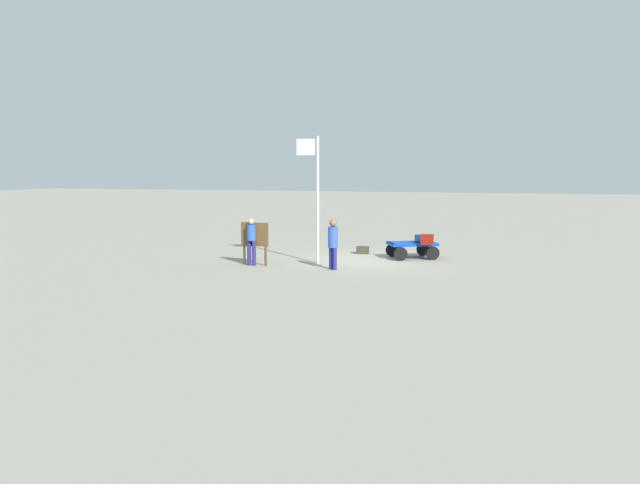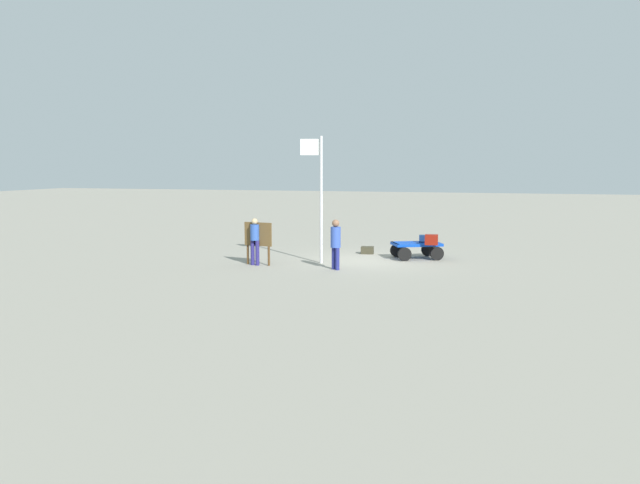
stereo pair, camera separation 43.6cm
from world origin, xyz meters
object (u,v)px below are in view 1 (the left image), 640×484
Objects in this scene: luggage_cart at (412,247)px; suitcase_grey at (363,250)px; suitcase_tan at (427,239)px; suitcase_navy at (423,239)px; flagpole at (315,189)px; signboard at (255,237)px; worker_trailing at (251,239)px; worker_lead at (333,241)px.

luggage_cart is 3.89× the size of suitcase_grey.
luggage_cart is 4.26× the size of suitcase_tan.
suitcase_navy is 1.36× the size of suitcase_tan.
flagpole reaches higher than suitcase_tan.
suitcase_tan is at bearing -155.36° from signboard.
suitcase_tan reaches higher than suitcase_navy.
suitcase_navy reaches higher than luggage_cart.
worker_trailing is 1.10× the size of signboard.
worker_lead is 0.38× the size of flagpole.
flagpole is at bearing -151.11° from worker_trailing.
worker_trailing is at bearing 51.48° from suitcase_grey.
signboard reaches higher than suitcase_navy.
luggage_cart is at bearing -148.39° from worker_trailing.
suitcase_tan is 4.05m from worker_lead.
suitcase_navy is 1.24× the size of suitcase_grey.
suitcase_navy is at bearing -126.52° from worker_lead.
suitcase_grey is at bearing -13.17° from suitcase_navy.
flagpole is at bearing 33.25° from luggage_cart.
suitcase_tan is (-0.62, 0.48, 0.35)m from luggage_cart.
suitcase_grey is at bearing -25.37° from suitcase_tan.
worker_lead is 2.88m from signboard.
worker_trailing is 0.13m from signboard.
suitcase_navy is 4.66m from flagpole.
suitcase_grey is at bearing -92.83° from worker_lead.
flagpole is at bearing 22.90° from suitcase_tan.
worker_lead is at bearing 175.44° from signboard.
luggage_cart is 0.86m from suitcase_tan.
worker_trailing is (3.17, 3.98, 0.80)m from suitcase_grey.
suitcase_tan is 6.31m from signboard.
luggage_cart is 6.01m from signboard.
suitcase_navy is 0.73m from suitcase_tan.
worker_trailing is at bearing 25.04° from suitcase_tan.
signboard is (1.92, 1.02, -1.66)m from flagpole.
signboard is at bearing 51.62° from suitcase_grey.
worker_trailing is (5.82, 2.72, 0.16)m from suitcase_tan.
luggage_cart is 1.23× the size of worker_lead.
flagpole is at bearing -152.06° from signboard.
luggage_cart reaches higher than suitcase_grey.
signboard is at bearing -4.56° from worker_lead.
worker_lead is 1.13× the size of signboard.
suitcase_navy is 0.40× the size of worker_trailing.
signboard reaches higher than suitcase_grey.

